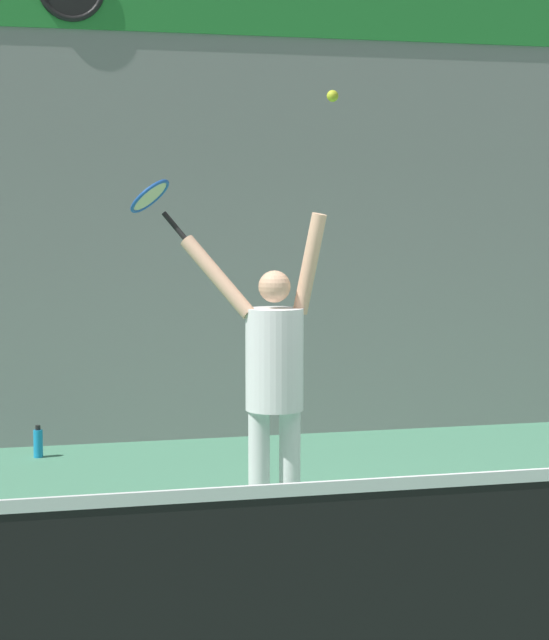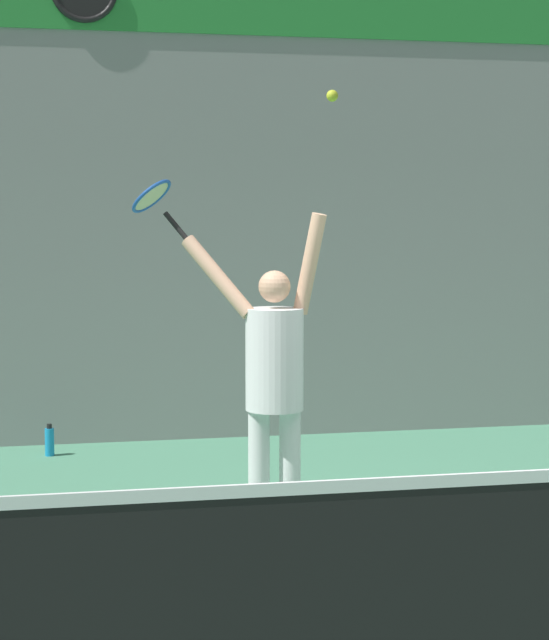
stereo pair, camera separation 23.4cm
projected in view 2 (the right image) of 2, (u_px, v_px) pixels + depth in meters
The scene contains 6 objects.
ground_plane at pixel (457, 601), 5.90m from camera, with size 18.00×18.00×0.00m, color #4C8C6B.
back_wall at pixel (273, 152), 10.09m from camera, with size 18.00×0.10×5.00m.
tennis_player at pixel (274, 373), 6.96m from camera, with size 0.86×0.50×1.97m.
tennis_racket at pixel (154, 199), 7.10m from camera, with size 0.40×0.38×0.38m.
tennis_ball at pixel (332, 96), 6.73m from camera, with size 0.07×0.07×0.07m.
water_bottle at pixel (50, 441), 9.41m from camera, with size 0.08×0.08×0.26m.
Camera 2 is at (-2.10, -5.42, 1.97)m, focal length 65.00 mm.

